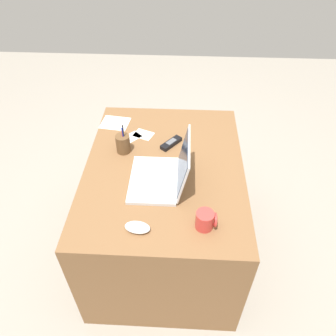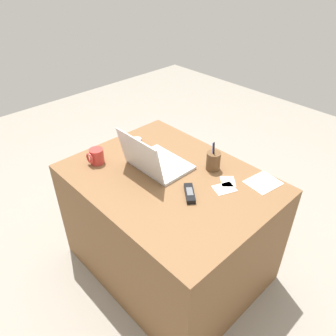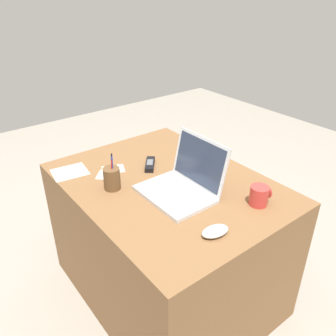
{
  "view_description": "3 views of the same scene",
  "coord_description": "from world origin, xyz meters",
  "px_view_note": "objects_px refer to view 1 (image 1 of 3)",
  "views": [
    {
      "loc": [
        1.29,
        0.09,
        1.89
      ],
      "look_at": [
        0.1,
        0.03,
        0.79
      ],
      "focal_mm": 35.08,
      "sensor_mm": 36.0,
      "label": 1
    },
    {
      "loc": [
        -1.03,
        0.98,
        1.76
      ],
      "look_at": [
        0.02,
        -0.01,
        0.76
      ],
      "focal_mm": 34.87,
      "sensor_mm": 36.0,
      "label": 2
    },
    {
      "loc": [
        1.14,
        -0.87,
        1.57
      ],
      "look_at": [
        0.03,
        -0.02,
        0.81
      ],
      "focal_mm": 37.14,
      "sensor_mm": 36.0,
      "label": 3
    }
  ],
  "objects_px": {
    "pen_holder": "(123,144)",
    "laptop": "(163,174)",
    "coffee_mug_white": "(205,220)",
    "cordless_phone": "(171,143)",
    "computer_mouse": "(137,227)"
  },
  "relations": [
    {
      "from": "laptop",
      "to": "computer_mouse",
      "type": "height_order",
      "value": "laptop"
    },
    {
      "from": "coffee_mug_white",
      "to": "cordless_phone",
      "type": "distance_m",
      "value": 0.6
    },
    {
      "from": "pen_holder",
      "to": "computer_mouse",
      "type": "bearing_deg",
      "value": 14.85
    },
    {
      "from": "computer_mouse",
      "to": "pen_holder",
      "type": "xyz_separation_m",
      "value": [
        -0.53,
        -0.14,
        0.04
      ]
    },
    {
      "from": "coffee_mug_white",
      "to": "cordless_phone",
      "type": "xyz_separation_m",
      "value": [
        -0.57,
        -0.17,
        -0.03
      ]
    },
    {
      "from": "computer_mouse",
      "to": "laptop",
      "type": "bearing_deg",
      "value": 171.47
    },
    {
      "from": "laptop",
      "to": "pen_holder",
      "type": "bearing_deg",
      "value": -134.14
    },
    {
      "from": "pen_holder",
      "to": "laptop",
      "type": "bearing_deg",
      "value": 45.86
    },
    {
      "from": "laptop",
      "to": "coffee_mug_white",
      "type": "xyz_separation_m",
      "value": [
        0.27,
        0.2,
        -0.0
      ]
    },
    {
      "from": "laptop",
      "to": "coffee_mug_white",
      "type": "bearing_deg",
      "value": 36.55
    },
    {
      "from": "coffee_mug_white",
      "to": "pen_holder",
      "type": "height_order",
      "value": "pen_holder"
    },
    {
      "from": "laptop",
      "to": "computer_mouse",
      "type": "bearing_deg",
      "value": -16.98
    },
    {
      "from": "pen_holder",
      "to": "coffee_mug_white",
      "type": "bearing_deg",
      "value": 41.12
    },
    {
      "from": "cordless_phone",
      "to": "pen_holder",
      "type": "relative_size",
      "value": 0.77
    },
    {
      "from": "computer_mouse",
      "to": "coffee_mug_white",
      "type": "distance_m",
      "value": 0.3
    }
  ]
}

